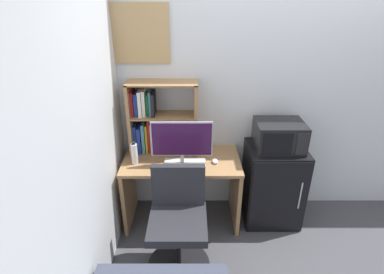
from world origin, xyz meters
TOP-DOWN VIEW (x-y plane):
  - wall_back at (0.40, 0.02)m, footprint 6.40×0.04m
  - wall_left at (-1.62, -1.60)m, footprint 0.04×4.40m
  - desk at (-0.99, -0.30)m, footprint 1.12×0.60m
  - hutch_bookshelf at (-1.26, -0.12)m, footprint 0.66×0.26m
  - monitor at (-0.98, -0.40)m, footprint 0.56×0.19m
  - keyboard at (-0.95, -0.39)m, footprint 0.39×0.15m
  - computer_mouse at (-0.67, -0.37)m, footprint 0.06×0.08m
  - water_bottle at (-1.42, -0.37)m, footprint 0.06×0.06m
  - mini_fridge at (-0.07, -0.27)m, footprint 0.56×0.51m
  - microwave at (-0.07, -0.26)m, footprint 0.45×0.37m
  - desk_chair at (-1.00, -0.88)m, footprint 0.54×0.54m
  - wall_corkboard at (-1.44, -0.01)m, footprint 0.71×0.02m

SIDE VIEW (x-z plane):
  - desk_chair at x=-1.00m, z-range -0.05..0.85m
  - mini_fridge at x=-0.07m, z-range 0.00..0.82m
  - desk at x=-0.99m, z-range 0.13..0.86m
  - keyboard at x=-0.95m, z-range 0.72..0.74m
  - computer_mouse at x=-0.67m, z-range 0.72..0.76m
  - water_bottle at x=-1.42m, z-range 0.72..0.94m
  - microwave at x=-0.07m, z-range 0.82..1.09m
  - monitor at x=-0.98m, z-range 0.75..1.17m
  - hutch_bookshelf at x=-1.26m, z-range 0.72..1.43m
  - wall_back at x=0.40m, z-range 0.00..2.60m
  - wall_left at x=-1.62m, z-range 0.00..2.60m
  - wall_corkboard at x=-1.44m, z-range 1.58..2.10m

